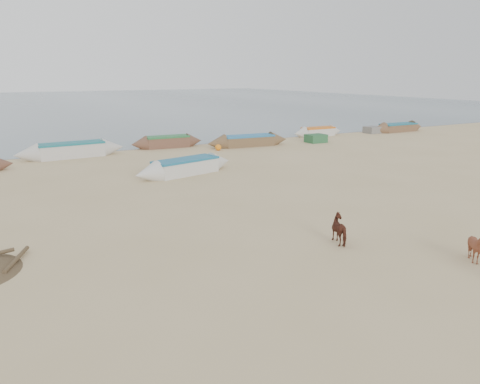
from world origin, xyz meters
name	(u,v)px	position (x,y,z in m)	size (l,w,h in m)	color
ground	(302,251)	(0.00, 0.00, 0.00)	(140.00, 140.00, 0.00)	tan
sea	(29,104)	(0.00, 82.00, 0.01)	(160.00, 160.00, 0.00)	slate
calf_front	(476,248)	(3.84, -3.18, 0.46)	(0.74, 0.83, 0.91)	brown
calf_right	(342,229)	(1.54, -0.04, 0.46)	(0.91, 0.78, 0.92)	#50261A
near_canoe	(186,166)	(1.25, 12.33, 0.43)	(6.31, 1.24, 0.86)	silver
waterline_canoes	(127,148)	(0.34, 20.49, 0.42)	(57.67, 5.07, 0.98)	brown
beach_clutter	(189,146)	(4.60, 19.67, 0.30)	(47.25, 3.88, 0.64)	#2C6336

